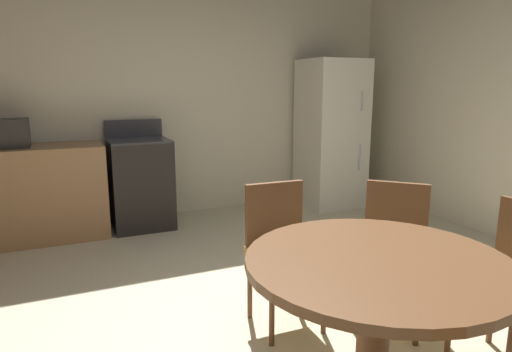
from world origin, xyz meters
The scene contains 9 objects.
ground_plane centered at (0.00, 0.00, 0.00)m, with size 14.00×14.00×0.00m, color beige.
wall_back centered at (0.00, 2.86, 1.35)m, with size 5.65×0.12×2.70m, color beige.
kitchen_counter centered at (-1.65, 2.46, 0.45)m, with size 1.74×0.60×0.90m, color #9E754C.
oven_range centered at (-0.43, 2.46, 0.47)m, with size 0.60×0.60×1.10m.
refrigerator centered at (1.85, 2.41, 0.88)m, with size 0.68×0.68×1.76m.
microwave centered at (-1.64, 2.46, 1.03)m, with size 0.44×0.32×0.26m, color #2D2B28.
dining_table centered at (0.01, -0.77, 0.59)m, with size 1.10×1.10×0.76m.
chair_north centered at (0.03, 0.15, 0.50)m, with size 0.41×0.41×0.87m.
chair_northeast centered at (0.66, -0.12, 0.50)m, with size 0.57×0.57×0.87m.
Camera 1 is at (-1.16, -2.15, 1.46)m, focal length 31.21 mm.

